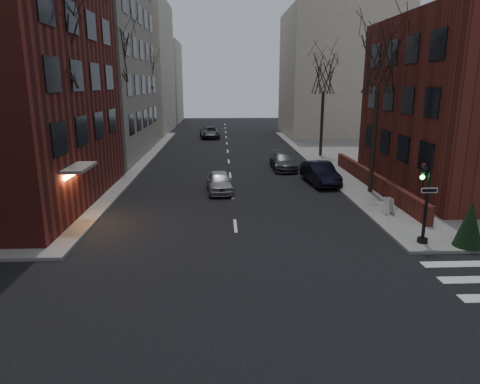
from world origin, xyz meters
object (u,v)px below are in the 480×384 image
object	(u,v)px
tree_right_b	(324,75)
evergreen_shrub	(470,224)
parked_sedan	(320,173)
streetlamp_far	(155,107)
traffic_signal	(425,203)
car_lane_far	(210,132)
sandwich_board	(388,206)
car_lane_silver	(219,182)
tree_left_a	(51,48)
streetlamp_near	(111,122)
tree_left_c	(145,72)
tree_left_b	(112,55)
tree_right_a	(380,62)
car_lane_gray	(283,161)

from	to	relation	value
tree_right_b	evergreen_shrub	world-z (taller)	tree_right_b
parked_sedan	streetlamp_far	bearing A→B (deg)	118.24
traffic_signal	car_lane_far	world-z (taller)	traffic_signal
tree_right_b	sandwich_board	distance (m)	20.09
traffic_signal	car_lane_silver	distance (m)	13.26
tree_left_a	parked_sedan	world-z (taller)	tree_left_a
car_lane_far	streetlamp_near	bearing A→B (deg)	-108.26
traffic_signal	evergreen_shrub	size ratio (longest dim) A/B	2.03
tree_left_a	tree_left_c	bearing A→B (deg)	90.00
tree_left_b	tree_right_b	xyz separation A→B (m)	(17.60, 6.00, -1.33)
tree_left_c	tree_left_a	bearing A→B (deg)	-90.00
tree_right_a	sandwich_board	xyz separation A→B (m)	(-0.71, -4.82, -7.44)
traffic_signal	tree_left_b	world-z (taller)	tree_left_b
tree_left_a	streetlamp_far	size ratio (longest dim) A/B	1.63
tree_left_a	streetlamp_far	distance (m)	28.32
streetlamp_near	car_lane_far	xyz separation A→B (m)	(6.07, 25.22, -3.52)
tree_left_b	car_lane_silver	size ratio (longest dim) A/B	2.77
streetlamp_near	streetlamp_far	xyz separation A→B (m)	(0.00, 20.00, 0.00)
car_lane_gray	car_lane_silver	bearing A→B (deg)	-126.68
tree_left_a	tree_left_b	world-z (taller)	tree_left_b
tree_right_b	car_lane_gray	distance (m)	10.09
streetlamp_far	sandwich_board	xyz separation A→B (m)	(16.29, -28.82, -3.64)
car_lane_silver	tree_right_a	bearing A→B (deg)	-10.31
tree_right_a	tree_left_b	bearing A→B (deg)	155.56
streetlamp_far	evergreen_shrub	distance (m)	38.11
tree_right_a	evergreen_shrub	world-z (taller)	tree_right_a
tree_right_b	streetlamp_far	distance (m)	20.01
streetlamp_far	car_lane_far	world-z (taller)	streetlamp_far
tree_left_b	tree_right_a	distance (m)	19.35
parked_sedan	evergreen_shrub	distance (m)	12.84
tree_left_b	car_lane_gray	size ratio (longest dim) A/B	2.34
parked_sedan	car_lane_far	distance (m)	27.66
tree_left_a	car_lane_silver	xyz separation A→B (m)	(8.00, 4.90, -7.81)
streetlamp_near	parked_sedan	distance (m)	14.86
tree_left_a	tree_right_b	size ratio (longest dim) A/B	1.12
tree_right_a	car_lane_silver	world-z (taller)	tree_right_a
traffic_signal	streetlamp_far	size ratio (longest dim) A/B	0.64
traffic_signal	parked_sedan	size ratio (longest dim) A/B	0.86
sandwich_board	car_lane_gray	bearing A→B (deg)	99.13
car_lane_gray	streetlamp_near	bearing A→B (deg)	-162.83
tree_left_c	parked_sedan	size ratio (longest dim) A/B	2.10
traffic_signal	tree_left_c	bearing A→B (deg)	118.36
tree_left_b	tree_left_c	xyz separation A→B (m)	(0.00, 14.00, -0.88)
tree_left_a	evergreen_shrub	bearing A→B (deg)	-16.56
tree_right_b	parked_sedan	bearing A→B (deg)	-103.12
tree_right_a	parked_sedan	distance (m)	8.22
tree_left_b	tree_right_b	size ratio (longest dim) A/B	1.18
tree_right_a	sandwich_board	size ratio (longest dim) A/B	10.99
streetlamp_far	car_lane_silver	bearing A→B (deg)	-72.24
tree_left_c	tree_right_b	size ratio (longest dim) A/B	1.06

